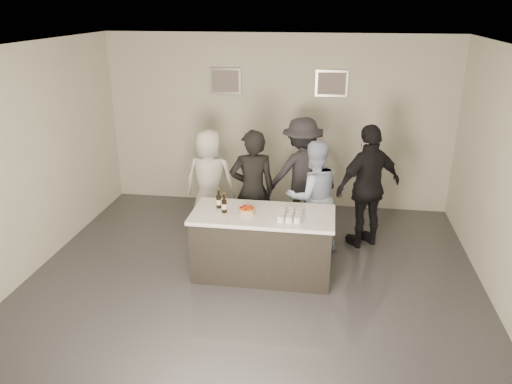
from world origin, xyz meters
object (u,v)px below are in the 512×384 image
person_main_blue (313,197)px  beer_bottle_b (224,203)px  person_main_black (252,191)px  beer_bottle_a (219,199)px  person_guest_right (368,187)px  cake (247,211)px  person_guest_back (302,173)px  person_guest_left (210,180)px  bar_counter (263,244)px

person_main_blue → beer_bottle_b: bearing=17.7°
person_main_black → beer_bottle_a: bearing=46.5°
beer_bottle_a → beer_bottle_b: size_ratio=1.00×
beer_bottle_a → person_guest_right: bearing=27.3°
cake → beer_bottle_a: (-0.40, 0.14, 0.09)m
cake → person_guest_back: 1.86m
person_main_black → person_guest_left: 0.98m
beer_bottle_a → person_main_black: bearing=62.9°
person_guest_left → person_guest_right: size_ratio=0.88×
person_guest_right → bar_counter: bearing=5.0°
person_main_blue → person_guest_left: 1.72m
person_main_black → person_main_blue: (0.87, 0.09, -0.07)m
bar_counter → person_guest_right: size_ratio=1.00×
person_guest_left → person_guest_back: bearing=-166.2°
cake → person_main_blue: size_ratio=0.13×
cake → person_guest_left: bearing=120.8°
cake → person_guest_left: (-0.83, 1.40, -0.12)m
person_guest_right → person_guest_back: bearing=-63.4°
person_guest_left → person_guest_back: person_guest_back is taller
person_guest_left → person_guest_back: (1.43, 0.36, 0.08)m
cake → person_guest_left: person_guest_left is taller
person_main_black → person_guest_right: bearing=175.9°
person_main_blue → person_guest_back: 0.89m
person_main_black → person_guest_right: 1.71m
cake → person_guest_right: (1.61, 1.18, -0.01)m
person_main_blue → person_guest_back: person_guest_back is taller
bar_counter → beer_bottle_b: size_ratio=7.15×
beer_bottle_b → person_guest_right: 2.25m
bar_counter → beer_bottle_a: bearing=171.9°
person_guest_left → person_guest_back: 1.48m
beer_bottle_b → person_guest_right: (1.91, 1.18, -0.10)m
bar_counter → cake: size_ratio=8.89×
cake → person_guest_back: person_guest_back is taller
person_main_blue → person_guest_right: (0.80, 0.28, 0.10)m
person_guest_back → person_main_blue: bearing=81.5°
person_guest_back → bar_counter: bearing=54.1°
beer_bottle_b → person_guest_back: bearing=63.0°
person_main_black → person_guest_left: bearing=-53.3°
person_guest_left → person_main_black: bearing=142.8°
beer_bottle_b → person_guest_back: size_ratio=0.14×
person_guest_left → person_guest_right: 2.46m
bar_counter → beer_bottle_a: beer_bottle_a is taller
bar_counter → cake: cake is taller
person_guest_back → person_guest_left: bearing=-8.8°
cake → person_guest_back: size_ratio=0.12×
person_guest_right → person_guest_back: (-1.02, 0.58, -0.03)m
bar_counter → person_guest_back: 1.81m
bar_counter → person_guest_right: bearing=38.6°
person_main_blue → person_guest_left: bearing=-38.0°
beer_bottle_a → person_main_blue: size_ratio=0.16×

